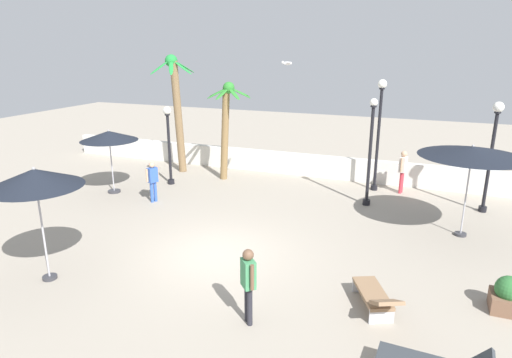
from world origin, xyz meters
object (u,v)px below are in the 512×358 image
lamp_post_2 (379,126)px  lounge_chair_1 (376,296)px  patio_umbrella_1 (35,178)px  lamp_post_0 (492,146)px  palm_tree_0 (226,119)px  lamp_post_1 (370,151)px  lamp_post_3 (169,139)px  guest_1 (248,279)px  guest_0 (153,178)px  seagull_0 (287,63)px  palm_tree_1 (176,102)px  guest_2 (403,168)px  planter (508,296)px  patio_umbrella_2 (472,152)px  patio_umbrella_0 (109,136)px

lamp_post_2 → lounge_chair_1: bearing=-82.7°
patio_umbrella_1 → lamp_post_0: bearing=41.2°
lamp_post_2 → palm_tree_0: bearing=-172.5°
lamp_post_1 → lamp_post_2: lamp_post_2 is taller
lamp_post_3 → lounge_chair_1: 11.73m
lounge_chair_1 → guest_1: 2.94m
palm_tree_0 → guest_0: palm_tree_0 is taller
lamp_post_1 → seagull_0: (-2.98, -0.84, 3.09)m
palm_tree_0 → guest_0: bearing=-109.7°
patio_umbrella_1 → lamp_post_1: size_ratio=0.75×
lamp_post_1 → seagull_0: size_ratio=4.11×
lamp_post_1 → lamp_post_0: bearing=11.3°
lamp_post_0 → palm_tree_1: bearing=176.7°
palm_tree_1 → lamp_post_1: bearing=-9.7°
guest_2 → seagull_0: bearing=-145.5°
lamp_post_2 → guest_1: bearing=-97.3°
patio_umbrella_1 → planter: bearing=14.0°
lamp_post_0 → planter: lamp_post_0 is taller
patio_umbrella_1 → patio_umbrella_2: patio_umbrella_1 is taller
patio_umbrella_1 → lamp_post_2: (6.84, 10.63, -0.01)m
lamp_post_3 → guest_1: 10.75m
patio_umbrella_1 → guest_2: patio_umbrella_1 is taller
patio_umbrella_0 → palm_tree_1: bearing=77.9°
patio_umbrella_1 → lamp_post_3: size_ratio=0.89×
planter → seagull_0: bearing=143.5°
palm_tree_0 → seagull_0: (3.34, -1.97, 2.45)m
lamp_post_2 → lounge_chair_1: size_ratio=2.36×
lamp_post_0 → lamp_post_2: size_ratio=0.88×
guest_1 → lamp_post_3: bearing=130.8°
palm_tree_1 → seagull_0: 6.78m
palm_tree_0 → lounge_chair_1: 11.41m
lamp_post_1 → lounge_chair_1: lamp_post_1 is taller
seagull_0 → planter: 9.88m
lamp_post_1 → guest_1: size_ratio=2.30×
lamp_post_2 → seagull_0: 4.82m
seagull_0 → guest_0: bearing=-158.9°
lamp_post_3 → guest_0: lamp_post_3 is taller
lamp_post_3 → guest_0: (0.63, -2.23, -1.05)m
patio_umbrella_1 → guest_0: size_ratio=1.90×
lamp_post_3 → palm_tree_0: bearing=38.0°
lamp_post_3 → seagull_0: bearing=-4.6°
patio_umbrella_0 → lamp_post_0: lamp_post_0 is taller
lamp_post_1 → palm_tree_1: bearing=170.3°
palm_tree_0 → guest_1: (5.02, -9.66, -1.67)m
lamp_post_3 → seagull_0: (5.31, -0.43, 3.20)m
guest_2 → lamp_post_0: bearing=-21.6°
patio_umbrella_0 → guest_2: size_ratio=1.48×
lamp_post_3 → guest_2: bearing=14.2°
guest_1 → guest_0: bearing=137.3°
patio_umbrella_2 → guest_0: bearing=-175.5°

